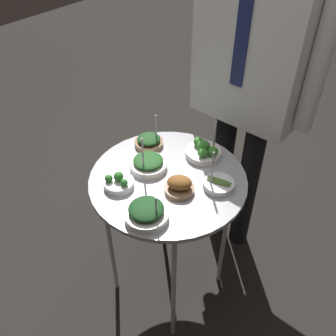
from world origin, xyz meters
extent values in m
plane|color=black|center=(0.00, 0.00, 0.00)|extent=(8.00, 8.00, 0.00)
cylinder|color=#939399|center=(0.00, 0.00, 0.74)|extent=(0.63, 0.63, 0.02)
cylinder|color=#B7B7BC|center=(0.19, -0.19, 0.36)|extent=(0.02, 0.02, 0.73)
cylinder|color=#B7B7BC|center=(-0.19, -0.19, 0.36)|extent=(0.02, 0.02, 0.73)
cylinder|color=#B7B7BC|center=(0.19, 0.19, 0.36)|extent=(0.02, 0.02, 0.73)
cylinder|color=#B7B7BC|center=(-0.19, 0.19, 0.36)|extent=(0.02, 0.02, 0.73)
cylinder|color=silver|center=(-0.10, -0.01, 0.76)|extent=(0.15, 0.15, 0.03)
ellipsoid|color=#1E4C1E|center=(-0.10, -0.01, 0.79)|extent=(0.12, 0.12, 0.02)
cylinder|color=#939399|center=(-0.09, -0.05, 0.84)|extent=(0.01, 0.01, 0.17)
cylinder|color=brown|center=(0.08, -0.03, 0.76)|extent=(0.11, 0.11, 0.02)
ellipsoid|color=brown|center=(0.08, -0.03, 0.79)|extent=(0.12, 0.11, 0.05)
cylinder|color=silver|center=(0.02, 0.20, 0.76)|extent=(0.15, 0.15, 0.03)
sphere|color=#387F2D|center=(0.07, 0.20, 0.80)|extent=(0.04, 0.04, 0.04)
sphere|color=#387F2D|center=(0.03, 0.21, 0.80)|extent=(0.04, 0.04, 0.04)
sphere|color=#387F2D|center=(-0.01, 0.21, 0.79)|extent=(0.04, 0.04, 0.04)
sphere|color=#387F2D|center=(0.02, 0.20, 0.80)|extent=(0.05, 0.05, 0.05)
sphere|color=#387F2D|center=(0.05, 0.17, 0.79)|extent=(0.04, 0.04, 0.04)
cylinder|color=#939399|center=(0.06, 0.23, 0.83)|extent=(0.01, 0.01, 0.17)
cylinder|color=silver|center=(0.18, 0.08, 0.76)|extent=(0.12, 0.12, 0.03)
ellipsoid|color=#5B8938|center=(0.19, 0.07, 0.78)|extent=(0.10, 0.03, 0.01)
ellipsoid|color=#5B8938|center=(0.18, 0.08, 0.78)|extent=(0.10, 0.03, 0.01)
ellipsoid|color=#5B8938|center=(0.18, 0.09, 0.78)|extent=(0.10, 0.03, 0.01)
cylinder|color=#939399|center=(0.16, 0.06, 0.84)|extent=(0.01, 0.01, 0.18)
cylinder|color=silver|center=(-0.11, -0.16, 0.76)|extent=(0.12, 0.12, 0.03)
sphere|color=#2D7028|center=(-0.08, -0.16, 0.79)|extent=(0.03, 0.03, 0.03)
sphere|color=#2D7028|center=(-0.11, -0.16, 0.79)|extent=(0.04, 0.04, 0.04)
sphere|color=#2D7028|center=(-0.14, -0.18, 0.79)|extent=(0.03, 0.03, 0.03)
cylinder|color=brown|center=(-0.20, 0.11, 0.76)|extent=(0.12, 0.12, 0.02)
ellipsoid|color=#194219|center=(-0.20, 0.11, 0.78)|extent=(0.10, 0.10, 0.03)
cylinder|color=#939399|center=(-0.18, 0.14, 0.82)|extent=(0.01, 0.01, 0.15)
cylinder|color=white|center=(0.08, -0.21, 0.76)|extent=(0.16, 0.16, 0.03)
ellipsoid|color=#143816|center=(0.08, -0.21, 0.79)|extent=(0.13, 0.13, 0.03)
cylinder|color=#939399|center=(0.12, -0.21, 0.81)|extent=(0.01, 0.01, 0.13)
cylinder|color=black|center=(-0.04, 0.49, 0.41)|extent=(0.10, 0.10, 0.82)
cylinder|color=black|center=(0.12, 0.49, 0.41)|extent=(0.10, 0.10, 0.82)
cube|color=silver|center=(0.04, 0.49, 1.12)|extent=(0.46, 0.22, 0.61)
cube|color=navy|center=(0.04, 0.38, 1.19)|extent=(0.05, 0.01, 0.37)
cylinder|color=silver|center=(-0.23, 0.49, 1.15)|extent=(0.07, 0.07, 0.56)
cylinder|color=silver|center=(0.31, 0.49, 1.15)|extent=(0.07, 0.07, 0.56)
camera|label=1|loc=(0.70, -0.84, 1.74)|focal=40.00mm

